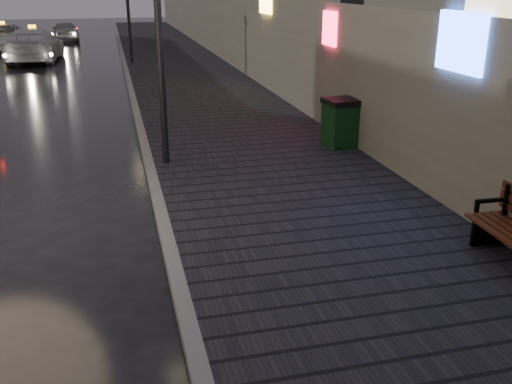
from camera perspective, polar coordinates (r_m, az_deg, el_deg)
ground at (r=6.57m, az=-20.22°, el=-15.02°), size 120.00×120.00×0.00m
sidewalk at (r=26.79m, az=-7.71°, el=12.43°), size 4.60×58.00×0.15m
curb at (r=26.63m, az=-12.95°, el=12.06°), size 0.20×58.00×0.15m
trash_bin at (r=13.01m, az=8.46°, el=6.91°), size 0.79×0.79×1.08m
taxi_mid at (r=30.41m, az=-21.29°, el=13.55°), size 2.57×5.56×1.57m
taxi_far at (r=36.53m, az=-23.95°, el=14.01°), size 2.84×5.32×1.42m
car_far at (r=40.21m, az=-18.53°, el=15.00°), size 1.96×3.93×1.28m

